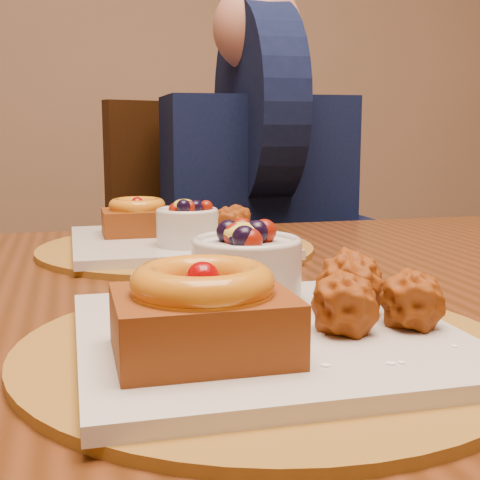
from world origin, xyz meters
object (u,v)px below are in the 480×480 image
Objects in this scene: place_setting_far at (175,237)px; chair_far at (233,297)px; place_setting_near at (260,317)px; diner at (257,181)px; dining_table at (209,356)px.

place_setting_far is 0.39× the size of chair_far.
place_setting_near is 0.50× the size of diner.
place_setting_near is 0.39× the size of chair_far.
place_setting_near reaches higher than dining_table.
diner is (0.03, -0.10, 0.27)m from chair_far.
diner reaches higher than place_setting_far.
diner reaches higher than dining_table.
place_setting_near is 1.00× the size of place_setting_far.
dining_table is 4.21× the size of place_setting_near.
diner is at bearing 74.39° from place_setting_near.
chair_far is (0.21, 0.96, -0.24)m from place_setting_near.
chair_far reaches higher than place_setting_near.
place_setting_near is at bearing -90.18° from place_setting_far.
chair_far is at bearing 98.64° from diner.
diner is at bearing 69.89° from dining_table.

